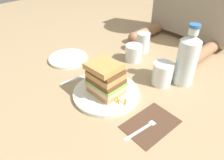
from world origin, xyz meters
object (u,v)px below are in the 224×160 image
object	(u,v)px
sandwich	(106,79)
knife	(81,77)
fork	(146,126)
main_plate	(106,93)
empty_tumbler_0	(134,53)
empty_tumbler_1	(143,42)
napkin_dark	(151,124)
side_plate	(68,59)
water_bottle	(187,59)
juice_glass	(162,75)

from	to	relation	value
sandwich	knife	world-z (taller)	sandwich
fork	main_plate	bearing A→B (deg)	175.43
main_plate	fork	world-z (taller)	main_plate
knife	sandwich	bearing A→B (deg)	-0.04
empty_tumbler_0	empty_tumbler_1	distance (m)	0.11
napkin_dark	empty_tumbler_0	bearing A→B (deg)	140.17
napkin_dark	side_plate	world-z (taller)	side_plate
sandwich	empty_tumbler_1	xyz separation A→B (m)	(-0.14, 0.38, -0.03)
fork	water_bottle	world-z (taller)	water_bottle
knife	napkin_dark	bearing A→B (deg)	0.98
juice_glass	sandwich	bearing A→B (deg)	-114.48
fork	water_bottle	size ratio (longest dim) A/B	0.67
main_plate	napkin_dark	world-z (taller)	main_plate
empty_tumbler_0	empty_tumbler_1	xyz separation A→B (m)	(-0.03, 0.11, 0.01)
main_plate	empty_tumbler_1	bearing A→B (deg)	110.31
fork	knife	distance (m)	0.37
main_plate	knife	bearing A→B (deg)	-179.73
sandwich	knife	distance (m)	0.18
water_bottle	knife	bearing A→B (deg)	-137.76
knife	side_plate	bearing A→B (deg)	164.78
fork	side_plate	distance (m)	0.53
main_plate	water_bottle	bearing A→B (deg)	62.03
sandwich	water_bottle	xyz separation A→B (m)	(0.15, 0.28, 0.03)
main_plate	juice_glass	distance (m)	0.24
napkin_dark	water_bottle	bearing A→B (deg)	101.95
juice_glass	side_plate	xyz separation A→B (m)	(-0.42, -0.17, -0.04)
napkin_dark	water_bottle	distance (m)	0.30
napkin_dark	fork	bearing A→B (deg)	-96.78
main_plate	empty_tumbler_0	size ratio (longest dim) A/B	3.16
water_bottle	side_plate	bearing A→B (deg)	-153.01
knife	empty_tumbler_1	size ratio (longest dim) A/B	2.06
water_bottle	side_plate	xyz separation A→B (m)	(-0.47, -0.24, -0.10)
fork	side_plate	world-z (taller)	side_plate
fork	empty_tumbler_0	xyz separation A→B (m)	(-0.32, 0.29, 0.03)
juice_glass	knife	bearing A→B (deg)	-140.56
main_plate	empty_tumbler_0	xyz separation A→B (m)	(-0.11, 0.27, 0.03)
main_plate	sandwich	size ratio (longest dim) A/B	1.94
empty_tumbler_0	water_bottle	bearing A→B (deg)	2.93
napkin_dark	knife	distance (m)	0.37
main_plate	sandwich	bearing A→B (deg)	-95.81
fork	juice_glass	size ratio (longest dim) A/B	1.79
main_plate	fork	distance (m)	0.21
knife	side_plate	xyz separation A→B (m)	(-0.16, 0.04, 0.01)
juice_glass	empty_tumbler_1	size ratio (longest dim) A/B	0.96
empty_tumbler_1	sandwich	bearing A→B (deg)	-69.75
water_bottle	empty_tumbler_1	size ratio (longest dim) A/B	2.54
side_plate	main_plate	bearing A→B (deg)	-7.54
napkin_dark	empty_tumbler_0	xyz separation A→B (m)	(-0.32, 0.27, 0.04)
sandwich	side_plate	world-z (taller)	sandwich
sandwich	juice_glass	bearing A→B (deg)	65.52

